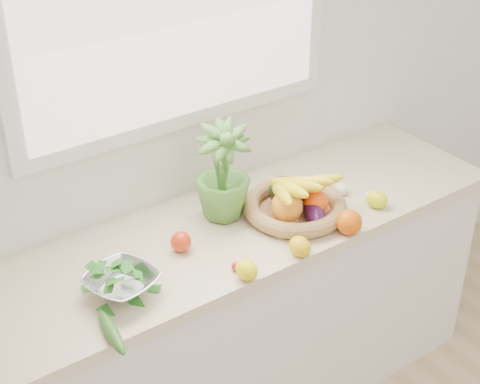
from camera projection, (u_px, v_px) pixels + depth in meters
back_wall at (177, 88)px, 2.66m from camera, size 4.50×0.02×2.70m
counter_cabinet at (227, 327)px, 2.92m from camera, size 2.20×0.58×0.86m
countertop at (226, 233)px, 2.69m from camera, size 2.24×0.62×0.04m
orange_loose at (349, 222)px, 2.63m from camera, size 0.11×0.11×0.09m
lemon_a at (300, 246)px, 2.53m from camera, size 0.07×0.09×0.07m
lemon_b at (247, 270)px, 2.41m from camera, size 0.07×0.09×0.07m
lemon_c at (377, 200)px, 2.79m from camera, size 0.10×0.10×0.07m
apple at (181, 242)px, 2.55m from camera, size 0.08×0.08×0.07m
ginger at (286, 228)px, 2.66m from camera, size 0.11×0.07×0.03m
garlic_a at (342, 189)px, 2.88m from camera, size 0.07×0.07×0.04m
garlic_b at (298, 204)px, 2.79m from camera, size 0.06×0.06×0.04m
garlic_c at (372, 196)px, 2.83m from camera, size 0.07×0.07×0.05m
eggplant at (314, 213)px, 2.71m from camera, size 0.14×0.20×0.07m
cucumber at (111, 332)px, 2.18m from camera, size 0.07×0.23×0.04m
radish at (236, 266)px, 2.46m from camera, size 0.04×0.04×0.03m
potted_herb at (223, 171)px, 2.66m from camera, size 0.27×0.27×0.37m
fruit_basket at (294, 202)px, 2.74m from camera, size 0.47×0.47×0.19m
colander_with_spinach at (121, 278)px, 2.33m from camera, size 0.28×0.28×0.12m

